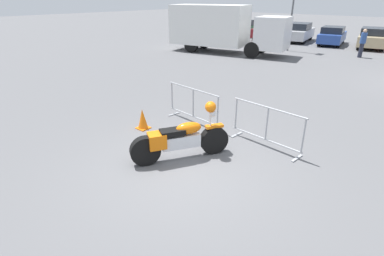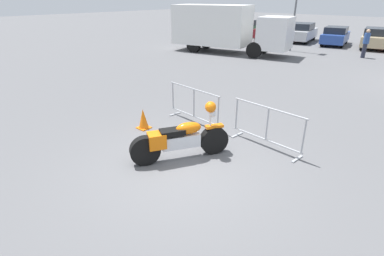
{
  "view_description": "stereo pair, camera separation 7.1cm",
  "coord_description": "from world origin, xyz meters",
  "px_view_note": "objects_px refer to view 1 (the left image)",
  "views": [
    {
      "loc": [
        3.87,
        -4.2,
        3.54
      ],
      "look_at": [
        -0.38,
        0.72,
        0.65
      ],
      "focal_mm": 28.0,
      "sensor_mm": 36.0,
      "label": 1
    },
    {
      "loc": [
        3.93,
        -4.16,
        3.54
      ],
      "look_at": [
        -0.38,
        0.72,
        0.65
      ],
      "focal_mm": 28.0,
      "sensor_mm": 36.0,
      "label": 2
    }
  ],
  "objects_px": {
    "crowd_barrier_far": "(267,127)",
    "parked_car_silver": "(298,32)",
    "motorcycle": "(181,139)",
    "pedestrian": "(363,42)",
    "box_truck": "(222,27)",
    "parked_car_maroon": "(268,30)",
    "crowd_barrier_near": "(193,105)",
    "parked_car_blue": "(332,36)",
    "parked_car_tan": "(372,38)",
    "parked_car_green": "(242,28)",
    "traffic_cone": "(143,119)"
  },
  "relations": [
    {
      "from": "crowd_barrier_far",
      "to": "parked_car_silver",
      "type": "relative_size",
      "value": 0.44
    },
    {
      "from": "motorcycle",
      "to": "pedestrian",
      "type": "height_order",
      "value": "pedestrian"
    },
    {
      "from": "box_truck",
      "to": "pedestrian",
      "type": "bearing_deg",
      "value": 16.47
    },
    {
      "from": "motorcycle",
      "to": "parked_car_silver",
      "type": "relative_size",
      "value": 0.47
    },
    {
      "from": "crowd_barrier_far",
      "to": "parked_car_maroon",
      "type": "relative_size",
      "value": 0.45
    },
    {
      "from": "crowd_barrier_far",
      "to": "crowd_barrier_near",
      "type": "bearing_deg",
      "value": 180.0
    },
    {
      "from": "crowd_barrier_far",
      "to": "box_truck",
      "type": "height_order",
      "value": "box_truck"
    },
    {
      "from": "parked_car_blue",
      "to": "parked_car_tan",
      "type": "xyz_separation_m",
      "value": [
        2.72,
        0.24,
        0.04
      ]
    },
    {
      "from": "parked_car_blue",
      "to": "parked_car_silver",
      "type": "bearing_deg",
      "value": 79.24
    },
    {
      "from": "box_truck",
      "to": "parked_car_green",
      "type": "height_order",
      "value": "box_truck"
    },
    {
      "from": "motorcycle",
      "to": "box_truck",
      "type": "height_order",
      "value": "box_truck"
    },
    {
      "from": "box_truck",
      "to": "parked_car_tan",
      "type": "bearing_deg",
      "value": 37.97
    },
    {
      "from": "parked_car_maroon",
      "to": "crowd_barrier_near",
      "type": "bearing_deg",
      "value": -168.28
    },
    {
      "from": "crowd_barrier_near",
      "to": "parked_car_blue",
      "type": "height_order",
      "value": "parked_car_blue"
    },
    {
      "from": "motorcycle",
      "to": "crowd_barrier_far",
      "type": "xyz_separation_m",
      "value": [
        1.2,
        1.85,
        0.04
      ]
    },
    {
      "from": "crowd_barrier_far",
      "to": "parked_car_silver",
      "type": "distance_m",
      "value": 20.27
    },
    {
      "from": "box_truck",
      "to": "pedestrian",
      "type": "xyz_separation_m",
      "value": [
        7.62,
        4.14,
        -0.72
      ]
    },
    {
      "from": "crowd_barrier_far",
      "to": "parked_car_blue",
      "type": "distance_m",
      "value": 19.44
    },
    {
      "from": "motorcycle",
      "to": "pedestrian",
      "type": "relative_size",
      "value": 1.27
    },
    {
      "from": "motorcycle",
      "to": "parked_car_silver",
      "type": "height_order",
      "value": "parked_car_silver"
    },
    {
      "from": "motorcycle",
      "to": "crowd_barrier_far",
      "type": "bearing_deg",
      "value": -3.09
    },
    {
      "from": "parked_car_maroon",
      "to": "traffic_cone",
      "type": "height_order",
      "value": "parked_car_maroon"
    },
    {
      "from": "parked_car_green",
      "to": "traffic_cone",
      "type": "xyz_separation_m",
      "value": [
        9.38,
        -20.27,
        -0.44
      ]
    },
    {
      "from": "crowd_barrier_near",
      "to": "traffic_cone",
      "type": "relative_size",
      "value": 3.46
    },
    {
      "from": "box_truck",
      "to": "parked_car_blue",
      "type": "bearing_deg",
      "value": 49.65
    },
    {
      "from": "parked_car_maroon",
      "to": "parked_car_green",
      "type": "bearing_deg",
      "value": 76.34
    },
    {
      "from": "parked_car_green",
      "to": "parked_car_maroon",
      "type": "bearing_deg",
      "value": -103.66
    },
    {
      "from": "motorcycle",
      "to": "crowd_barrier_far",
      "type": "height_order",
      "value": "motorcycle"
    },
    {
      "from": "traffic_cone",
      "to": "pedestrian",
      "type": "bearing_deg",
      "value": 83.27
    },
    {
      "from": "parked_car_maroon",
      "to": "parked_car_tan",
      "type": "relative_size",
      "value": 1.01
    },
    {
      "from": "box_truck",
      "to": "parked_car_maroon",
      "type": "relative_size",
      "value": 1.78
    },
    {
      "from": "parked_car_tan",
      "to": "pedestrian",
      "type": "bearing_deg",
      "value": 174.71
    },
    {
      "from": "crowd_barrier_near",
      "to": "pedestrian",
      "type": "height_order",
      "value": "pedestrian"
    },
    {
      "from": "motorcycle",
      "to": "parked_car_tan",
      "type": "distance_m",
      "value": 21.03
    },
    {
      "from": "crowd_barrier_near",
      "to": "parked_car_silver",
      "type": "relative_size",
      "value": 0.44
    },
    {
      "from": "parked_car_maroon",
      "to": "traffic_cone",
      "type": "xyz_separation_m",
      "value": [
        6.66,
        -20.1,
        -0.44
      ]
    },
    {
      "from": "box_truck",
      "to": "traffic_cone",
      "type": "height_order",
      "value": "box_truck"
    },
    {
      "from": "parked_car_maroon",
      "to": "parked_car_blue",
      "type": "xyz_separation_m",
      "value": [
        5.45,
        0.12,
        -0.05
      ]
    },
    {
      "from": "parked_car_silver",
      "to": "motorcycle",
      "type": "bearing_deg",
      "value": -174.0
    },
    {
      "from": "crowd_barrier_near",
      "to": "crowd_barrier_far",
      "type": "xyz_separation_m",
      "value": [
        2.41,
        0.0,
        0.0
      ]
    },
    {
      "from": "parked_car_blue",
      "to": "motorcycle",
      "type": "bearing_deg",
      "value": 178.88
    },
    {
      "from": "parked_car_blue",
      "to": "traffic_cone",
      "type": "xyz_separation_m",
      "value": [
        1.21,
        -20.22,
        -0.4
      ]
    },
    {
      "from": "crowd_barrier_near",
      "to": "traffic_cone",
      "type": "height_order",
      "value": "crowd_barrier_near"
    },
    {
      "from": "parked_car_tan",
      "to": "pedestrian",
      "type": "distance_m",
      "value": 4.52
    },
    {
      "from": "crowd_barrier_near",
      "to": "box_truck",
      "type": "height_order",
      "value": "box_truck"
    },
    {
      "from": "pedestrian",
      "to": "traffic_cone",
      "type": "height_order",
      "value": "pedestrian"
    },
    {
      "from": "crowd_barrier_near",
      "to": "parked_car_silver",
      "type": "bearing_deg",
      "value": 104.03
    },
    {
      "from": "motorcycle",
      "to": "parked_car_maroon",
      "type": "height_order",
      "value": "parked_car_maroon"
    },
    {
      "from": "crowd_barrier_near",
      "to": "parked_car_maroon",
      "type": "distance_m",
      "value": 20.24
    },
    {
      "from": "parked_car_silver",
      "to": "pedestrian",
      "type": "distance_m",
      "value": 7.23
    }
  ]
}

